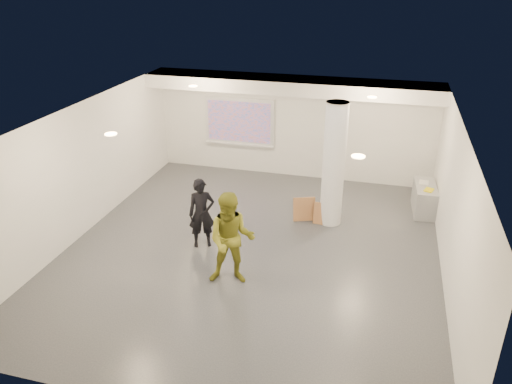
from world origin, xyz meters
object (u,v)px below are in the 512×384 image
(projection_screen, at_px, (239,122))
(woman, at_px, (202,213))
(column, at_px, (334,165))
(man, at_px, (231,239))
(credenza, at_px, (424,198))

(projection_screen, distance_m, woman, 4.57)
(woman, bearing_deg, column, 8.63)
(column, bearing_deg, man, -117.42)
(column, bearing_deg, credenza, 28.70)
(projection_screen, height_order, credenza, projection_screen)
(projection_screen, height_order, man, projection_screen)
(credenza, bearing_deg, woman, -151.02)
(woman, height_order, man, man)
(woman, bearing_deg, projection_screen, 69.73)
(column, distance_m, woman, 3.27)
(column, xyz_separation_m, man, (-1.56, -3.00, -0.55))
(projection_screen, bearing_deg, column, -40.56)
(credenza, height_order, man, man)
(column, relative_size, man, 1.57)
(projection_screen, xyz_separation_m, man, (1.54, -5.66, -0.57))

